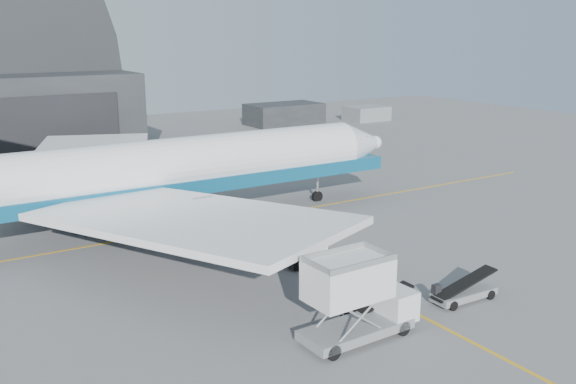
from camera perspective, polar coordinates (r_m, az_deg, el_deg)
ground at (r=45.35m, az=7.44°, el=-8.68°), size 200.00×200.00×0.00m
taxi_lines at (r=54.99m, az=-1.03°, el=-4.40°), size 80.00×42.12×0.02m
distant_bldg_a at (r=123.83m, az=-0.35°, el=6.03°), size 14.00×8.00×4.00m
distant_bldg_b at (r=130.47m, az=6.97°, el=6.34°), size 8.00×6.00×2.80m
airliner at (r=58.42m, az=-12.13°, el=1.73°), size 53.46×51.84×18.76m
catering_truck at (r=37.55m, az=6.06°, el=-9.43°), size 7.35×2.97×5.00m
pushback_tug at (r=49.67m, az=1.98°, el=-5.69°), size 4.01×2.67×1.74m
belt_loader_a at (r=40.91m, az=7.89°, el=-10.41°), size 5.04×1.85×1.92m
belt_loader_b at (r=44.70m, az=15.30°, el=-8.61°), size 5.07×1.88×1.93m
traffic_cone at (r=51.60m, az=6.47°, el=-5.44°), size 0.40×0.40×0.58m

